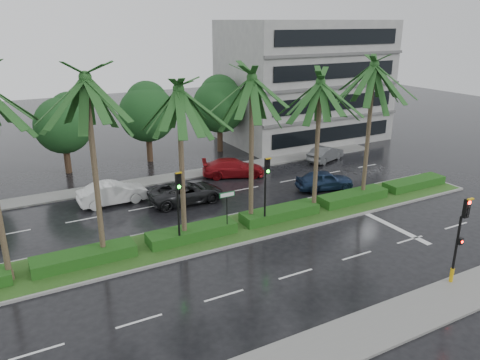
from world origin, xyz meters
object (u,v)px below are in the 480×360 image
car_blue (325,180)px  car_red (233,168)px  signal_median_left (178,198)px  car_grey (325,154)px  car_darkgrey (186,192)px  street_sign (227,202)px  car_white (113,193)px  signal_near (460,237)px

car_blue → car_red: bearing=50.4°
signal_median_left → car_grey: signal_median_left is taller
car_blue → car_darkgrey: bearing=89.2°
car_darkgrey → car_blue: size_ratio=1.22×
street_sign → car_red: size_ratio=0.52×
car_red → car_grey: bearing=-69.5°
car_white → car_red: car_white is taller
signal_median_left → car_blue: bearing=16.3°
car_darkgrey → car_red: bearing=-56.3°
car_darkgrey → car_red: (5.50, 3.44, 0.00)m
signal_near → signal_median_left: bearing=135.9°
signal_near → street_sign: (-7.00, 9.87, -0.38)m
car_darkgrey → car_blue: car_blue is taller
street_sign → car_blue: size_ratio=0.61×
car_darkgrey → car_grey: 15.11m
car_grey → car_red: bearing=69.2°
signal_median_left → car_darkgrey: signal_median_left is taller
signal_near → car_red: signal_near is taller
car_blue → car_grey: (4.75, 5.83, -0.05)m
car_darkgrey → car_blue: 10.32m
signal_near → car_darkgrey: (-7.00, 16.03, -1.78)m
signal_near → car_blue: (3.00, 13.50, -1.78)m
signal_median_left → car_red: signal_median_left is taller
car_darkgrey → car_grey: bearing=-75.7°
car_white → car_darkgrey: size_ratio=0.90×
street_sign → car_white: size_ratio=0.56×
car_red → street_sign: bearing=171.6°
car_red → signal_median_left: bearing=160.4°
street_sign → car_blue: 10.73m
signal_median_left → car_blue: (13.00, 3.81, -2.27)m
signal_median_left → car_white: signal_median_left is taller
car_blue → signal_median_left: bearing=119.8°
car_grey → car_blue: bearing=120.9°
car_darkgrey → car_grey: (14.75, 3.30, -0.05)m
car_white → car_darkgrey: 5.00m
car_blue → car_grey: bearing=-25.7°
signal_median_left → street_sign: signal_median_left is taller
signal_near → car_grey: signal_near is taller
signal_median_left → car_white: (-1.50, 8.53, -2.23)m
signal_median_left → car_blue: signal_median_left is taller
car_white → car_red: bearing=-83.1°
signal_near → signal_median_left: 13.93m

